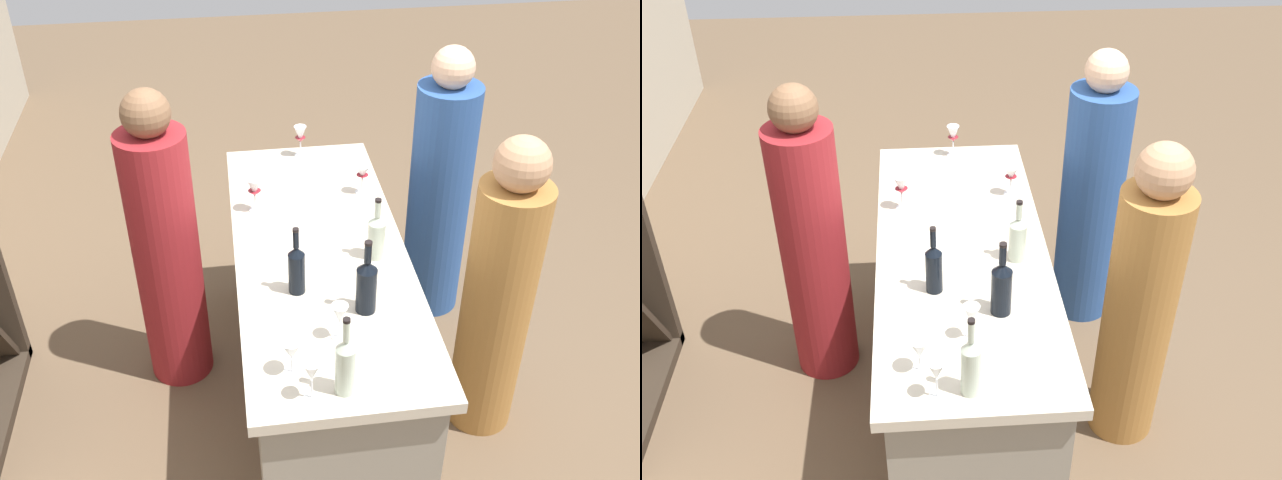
% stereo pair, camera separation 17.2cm
% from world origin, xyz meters
% --- Properties ---
extents(ground_plane, '(12.00, 12.00, 0.00)m').
position_xyz_m(ground_plane, '(0.00, 0.00, 0.00)').
color(ground_plane, brown).
extents(bar_counter, '(1.90, 0.75, 0.91)m').
position_xyz_m(bar_counter, '(0.00, 0.00, 0.46)').
color(bar_counter, gray).
rests_on(bar_counter, ground).
extents(wine_bottle_leftmost_clear_pale, '(0.07, 0.07, 0.33)m').
position_xyz_m(wine_bottle_leftmost_clear_pale, '(-0.83, 0.03, 1.03)').
color(wine_bottle_leftmost_clear_pale, '#B7C6B2').
rests_on(wine_bottle_leftmost_clear_pale, bar_counter).
extents(wine_bottle_second_left_near_black, '(0.08, 0.08, 0.33)m').
position_xyz_m(wine_bottle_second_left_near_black, '(-0.42, -0.12, 1.03)').
color(wine_bottle_second_left_near_black, black).
rests_on(wine_bottle_second_left_near_black, bar_counter).
extents(wine_bottle_center_near_black, '(0.07, 0.07, 0.31)m').
position_xyz_m(wine_bottle_center_near_black, '(-0.27, 0.13, 1.02)').
color(wine_bottle_center_near_black, black).
rests_on(wine_bottle_center_near_black, bar_counter).
extents(wine_bottle_second_right_clear_pale, '(0.08, 0.08, 0.29)m').
position_xyz_m(wine_bottle_second_right_clear_pale, '(-0.08, -0.23, 1.02)').
color(wine_bottle_second_right_clear_pale, '#B7C6B2').
rests_on(wine_bottle_second_right_clear_pale, bar_counter).
extents(wine_glass_near_left, '(0.07, 0.07, 0.15)m').
position_xyz_m(wine_glass_near_left, '(0.44, -0.27, 1.01)').
color(wine_glass_near_left, white).
rests_on(wine_glass_near_left, bar_counter).
extents(wine_glass_near_center, '(0.07, 0.07, 0.17)m').
position_xyz_m(wine_glass_near_center, '(0.86, -0.02, 1.02)').
color(wine_glass_near_center, white).
rests_on(wine_glass_near_center, bar_counter).
extents(wine_glass_near_right, '(0.06, 0.06, 0.16)m').
position_xyz_m(wine_glass_near_right, '(-0.57, 0.01, 1.02)').
color(wine_glass_near_right, white).
rests_on(wine_glass_near_right, bar_counter).
extents(wine_glass_far_left, '(0.06, 0.06, 0.17)m').
position_xyz_m(wine_glass_far_left, '(-0.85, 0.15, 1.03)').
color(wine_glass_far_left, white).
rests_on(wine_glass_far_left, bar_counter).
extents(wine_glass_far_center, '(0.08, 0.08, 0.15)m').
position_xyz_m(wine_glass_far_center, '(-0.72, 0.20, 1.01)').
color(wine_glass_far_center, white).
rests_on(wine_glass_far_center, bar_counter).
extents(wine_glass_far_right, '(0.07, 0.07, 0.17)m').
position_xyz_m(wine_glass_far_right, '(0.35, 0.26, 1.03)').
color(wine_glass_far_right, white).
rests_on(wine_glass_far_right, bar_counter).
extents(person_left_guest, '(0.39, 0.39, 1.52)m').
position_xyz_m(person_left_guest, '(-0.24, -0.75, 0.72)').
color(person_left_guest, '#9E6B33').
rests_on(person_left_guest, ground).
extents(person_center_guest, '(0.43, 0.43, 1.55)m').
position_xyz_m(person_center_guest, '(0.65, -0.74, 0.72)').
color(person_center_guest, '#284C8C').
rests_on(person_center_guest, ground).
extents(person_right_guest, '(0.38, 0.38, 1.57)m').
position_xyz_m(person_right_guest, '(0.30, 0.69, 0.74)').
color(person_right_guest, maroon).
rests_on(person_right_guest, ground).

